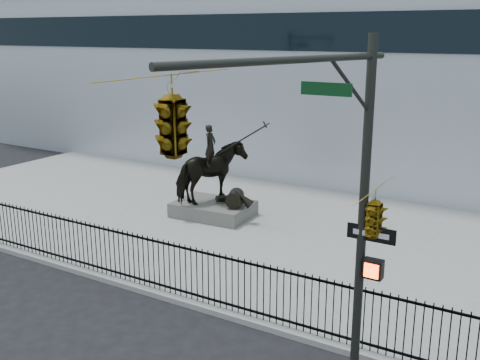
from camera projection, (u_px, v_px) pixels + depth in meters
The scene contains 7 objects.
ground at pixel (99, 304), 14.95m from camera, with size 120.00×120.00×0.00m, color black.
plaza at pixel (236, 226), 20.73m from camera, with size 30.00×12.00×0.15m, color gray.
building at pixel (360, 80), 30.37m from camera, with size 44.00×14.00×9.00m, color silver.
picket_fence at pixel (129, 256), 15.75m from camera, with size 22.10×0.10×1.50m.
statue_plinth at pixel (213, 209), 21.52m from camera, with size 2.89×1.99×0.54m, color #5B5953.
equestrian_statue at pixel (214, 174), 21.14m from camera, with size 3.70×2.40×3.14m.
traffic_signal_right at pixel (288, 174), 8.83m from camera, with size 2.17×6.86×7.00m.
Camera 1 is at (10.22, -9.73, 7.02)m, focal length 42.00 mm.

